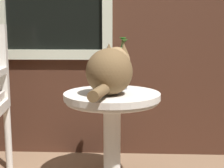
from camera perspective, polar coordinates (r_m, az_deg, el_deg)
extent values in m
cube|color=beige|center=(2.35, -10.15, 5.16)|extent=(0.83, 0.03, 0.07)
cylinder|color=silver|center=(1.88, 0.00, -10.06)|extent=(0.10, 0.10, 0.50)
cylinder|color=silver|center=(1.81, 0.00, -2.11)|extent=(0.55, 0.55, 0.03)
torus|color=silver|center=(1.82, 0.00, -2.95)|extent=(0.53, 0.53, 0.02)
cylinder|color=silver|center=(2.24, -17.95, -9.14)|extent=(0.04, 0.04, 0.43)
ellipsoid|color=brown|center=(1.73, -0.49, 2.19)|extent=(0.30, 0.31, 0.25)
sphere|color=olive|center=(1.90, 0.78, 4.15)|extent=(0.16, 0.16, 0.16)
cone|color=brown|center=(1.89, 2.13, 6.34)|extent=(0.05, 0.05, 0.06)
cone|color=brown|center=(1.91, -0.55, 6.38)|extent=(0.05, 0.05, 0.06)
cylinder|color=brown|center=(1.56, -2.16, -1.42)|extent=(0.10, 0.25, 0.06)
cylinder|color=slate|center=(1.93, 1.38, -0.72)|extent=(0.09, 0.09, 0.01)
ellipsoid|color=slate|center=(1.92, 1.39, 1.63)|extent=(0.15, 0.15, 0.15)
cylinder|color=slate|center=(1.91, 1.40, 4.15)|extent=(0.08, 0.08, 0.06)
torus|color=slate|center=(1.91, 1.40, 5.00)|extent=(0.10, 0.10, 0.02)
cylinder|color=#47893D|center=(1.92, 1.67, 6.52)|extent=(0.02, 0.05, 0.10)
cone|color=#47893D|center=(1.94, 1.94, 8.01)|extent=(0.04, 0.04, 0.02)
cylinder|color=#47893D|center=(1.91, 1.83, 6.35)|extent=(0.03, 0.03, 0.09)
cone|color=#47893D|center=(1.92, 2.25, 7.68)|extent=(0.04, 0.04, 0.02)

